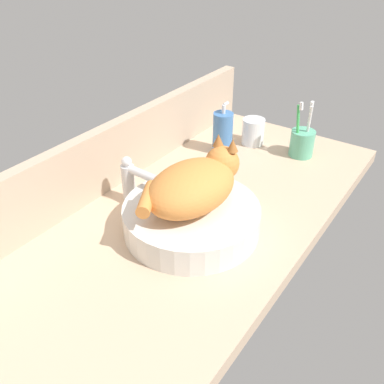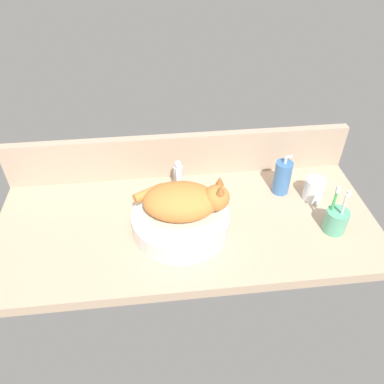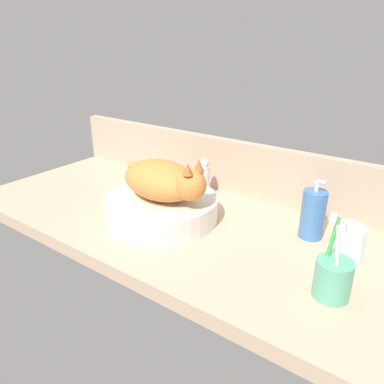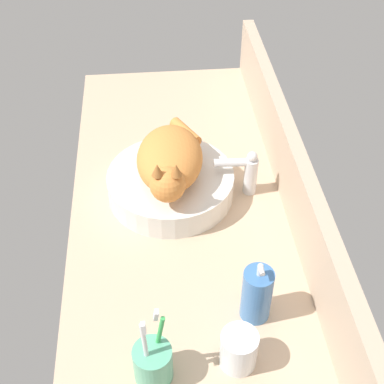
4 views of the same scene
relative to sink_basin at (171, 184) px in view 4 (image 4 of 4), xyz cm
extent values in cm
cube|color=tan|center=(2.30, 3.18, -5.52)|extent=(135.84, 59.74, 4.00)
cube|color=tan|center=(2.30, 31.25, 5.71)|extent=(135.84, 3.60, 18.45)
cylinder|color=silver|center=(0.00, 0.00, 0.00)|extent=(33.83, 33.83, 7.03)
ellipsoid|color=orange|center=(0.00, 0.00, 9.02)|extent=(26.60, 19.45, 11.00)
sphere|color=orange|center=(11.81, -1.21, 10.52)|extent=(8.80, 8.80, 8.80)
cone|color=#A4632D|center=(13.03, 0.88, 15.92)|extent=(2.80, 2.80, 3.20)
cone|color=#A4632D|center=(12.58, -3.50, 15.92)|extent=(2.80, 2.80, 3.20)
cylinder|color=orange|center=(-10.18, 4.88, 9.52)|extent=(11.19, 8.07, 3.20)
cylinder|color=silver|center=(0.97, 21.41, 1.98)|extent=(3.60, 3.60, 11.00)
cylinder|color=silver|center=(0.75, 16.42, 6.88)|extent=(2.65, 10.09, 2.20)
sphere|color=silver|center=(0.97, 21.41, 8.68)|extent=(2.80, 2.80, 2.80)
cylinder|color=#3F72B2|center=(40.35, 15.75, 3.25)|extent=(6.51, 6.51, 13.54)
cylinder|color=silver|center=(40.35, 15.75, 11.42)|extent=(1.20, 1.20, 2.80)
cylinder|color=silver|center=(41.55, 15.75, 12.82)|extent=(2.20, 1.00, 1.00)
cylinder|color=#5BB28E|center=(52.86, -6.78, 0.78)|extent=(7.76, 7.76, 8.60)
cylinder|color=green|center=(50.80, -5.49, 5.38)|extent=(2.39, 3.29, 16.97)
cube|color=white|center=(50.80, -5.49, 13.88)|extent=(1.41, 1.13, 2.58)
cylinder|color=white|center=(53.36, -7.82, 5.38)|extent=(2.43, 1.62, 17.03)
cube|color=white|center=(53.36, -7.82, 13.88)|extent=(1.41, 0.90, 2.53)
cylinder|color=white|center=(51.48, 10.29, 0.90)|extent=(7.57, 7.57, 8.84)
cylinder|color=silver|center=(51.48, 10.29, -0.44)|extent=(6.66, 6.66, 6.16)
camera|label=1|loc=(-69.58, -48.73, 63.29)|focal=40.00mm
camera|label=2|loc=(-6.47, -92.19, 91.53)|focal=35.00mm
camera|label=3|loc=(67.36, -76.74, 48.01)|focal=35.00mm
camera|label=4|loc=(107.17, -4.19, 95.61)|focal=50.00mm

